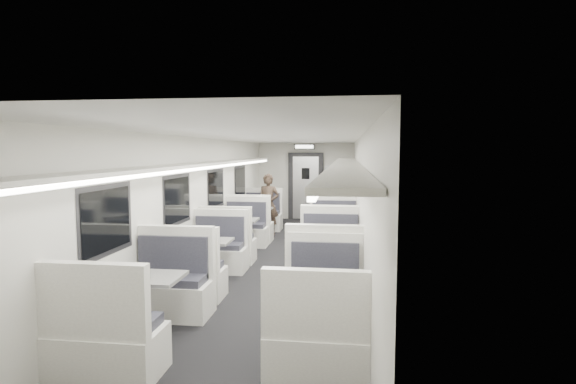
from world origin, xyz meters
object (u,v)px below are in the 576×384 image
(vestibule_door, at_px, (306,186))
(booth_right_b, at_px, (333,238))
(booth_right_a, at_px, (335,220))
(exit_sign, at_px, (304,147))
(booth_left_d, at_px, (143,308))
(booth_right_d, at_px, (321,310))
(booth_left_a, at_px, (257,220))
(booth_left_c, at_px, (205,261))
(passenger, at_px, (268,205))
(booth_left_b, at_px, (237,236))
(booth_right_c, at_px, (328,263))

(vestibule_door, bearing_deg, booth_right_b, -78.53)
(booth_right_a, bearing_deg, exit_sign, 114.62)
(booth_left_d, xyz_separation_m, booth_right_d, (2.00, 0.25, -0.03))
(booth_left_a, relative_size, booth_right_b, 0.96)
(booth_left_c, bearing_deg, booth_left_d, -90.00)
(booth_right_b, relative_size, vestibule_door, 1.05)
(booth_right_d, xyz_separation_m, passenger, (-1.71, 6.29, 0.43))
(booth_left_c, height_order, passenger, passenger)
(booth_right_a, distance_m, vestibule_door, 2.92)
(exit_sign, bearing_deg, booth_left_d, -96.47)
(booth_left_b, xyz_separation_m, booth_left_c, (0.00, -2.16, -0.01))
(booth_left_a, relative_size, booth_left_b, 1.02)
(booth_left_c, distance_m, exit_sign, 6.89)
(booth_left_d, relative_size, booth_right_d, 1.07)
(booth_left_a, xyz_separation_m, passenger, (0.29, 0.06, 0.41))
(booth_left_d, bearing_deg, booth_right_a, 73.22)
(booth_left_c, bearing_deg, booth_left_a, 90.00)
(booth_left_c, xyz_separation_m, booth_right_c, (2.00, -0.01, 0.03))
(booth_left_a, bearing_deg, vestibule_door, 70.54)
(booth_left_c, distance_m, booth_right_c, 2.00)
(booth_right_b, height_order, booth_right_d, booth_right_b)
(booth_left_d, height_order, booth_right_b, booth_right_b)
(booth_left_a, distance_m, vestibule_door, 3.07)
(booth_left_d, xyz_separation_m, booth_right_b, (2.00, 4.38, 0.01))
(booth_left_d, bearing_deg, booth_right_b, 65.44)
(booth_left_b, relative_size, vestibule_door, 0.99)
(vestibule_door, bearing_deg, passenger, -104.30)
(booth_right_c, xyz_separation_m, booth_right_d, (0.00, -2.02, -0.03))
(booth_right_d, bearing_deg, booth_left_d, -172.99)
(booth_right_d, bearing_deg, booth_right_b, 90.00)
(booth_left_a, height_order, passenger, passenger)
(booth_right_c, bearing_deg, booth_right_b, 90.00)
(vestibule_door, bearing_deg, booth_left_b, -101.60)
(booth_left_a, relative_size, booth_left_d, 0.98)
(booth_right_d, bearing_deg, booth_left_c, 134.67)
(booth_right_d, height_order, vestibule_door, vestibule_door)
(booth_left_a, distance_m, booth_right_c, 4.66)
(booth_left_d, height_order, booth_right_d, booth_left_d)
(passenger, bearing_deg, booth_left_b, -90.27)
(booth_left_b, relative_size, booth_right_a, 0.92)
(passenger, height_order, exit_sign, exit_sign)
(booth_left_b, distance_m, booth_right_c, 2.95)
(booth_left_a, distance_m, booth_right_a, 2.01)
(booth_right_a, distance_m, booth_right_b, 2.26)
(booth_left_d, bearing_deg, exit_sign, 83.53)
(booth_left_c, relative_size, booth_left_d, 0.94)
(booth_left_b, xyz_separation_m, passenger, (0.29, 2.10, 0.41))
(booth_left_a, distance_m, booth_left_b, 2.04)
(passenger, relative_size, exit_sign, 2.54)
(booth_right_b, bearing_deg, booth_left_a, 133.63)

